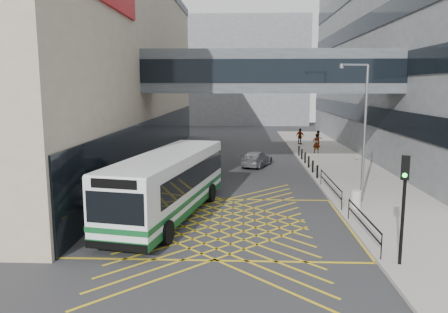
# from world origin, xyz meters

# --- Properties ---
(ground) EXTENTS (120.00, 120.00, 0.00)m
(ground) POSITION_xyz_m (0.00, 0.00, 0.00)
(ground) COLOR #333335
(building_whsmith) EXTENTS (24.17, 42.00, 16.00)m
(building_whsmith) POSITION_xyz_m (-17.98, 16.00, 8.00)
(building_whsmith) COLOR tan
(building_whsmith) RESTS_ON ground
(building_far) EXTENTS (28.00, 16.00, 18.00)m
(building_far) POSITION_xyz_m (-2.00, 60.00, 9.00)
(building_far) COLOR slate
(building_far) RESTS_ON ground
(skybridge) EXTENTS (20.00, 4.10, 3.00)m
(skybridge) POSITION_xyz_m (3.00, 12.00, 7.50)
(skybridge) COLOR #484D53
(skybridge) RESTS_ON ground
(pavement) EXTENTS (6.00, 54.00, 0.16)m
(pavement) POSITION_xyz_m (9.00, 15.00, 0.08)
(pavement) COLOR #A29D94
(pavement) RESTS_ON ground
(box_junction) EXTENTS (12.00, 9.00, 0.01)m
(box_junction) POSITION_xyz_m (0.00, 0.00, 0.00)
(box_junction) COLOR gold
(box_junction) RESTS_ON ground
(bus) EXTENTS (4.73, 11.67, 3.19)m
(bus) POSITION_xyz_m (-2.61, 1.12, 1.71)
(bus) COLOR white
(bus) RESTS_ON ground
(car_white) EXTENTS (3.10, 4.32, 1.27)m
(car_white) POSITION_xyz_m (-4.50, 3.88, 0.64)
(car_white) COLOR white
(car_white) RESTS_ON ground
(car_dark) EXTENTS (2.17, 4.87, 1.49)m
(car_dark) POSITION_xyz_m (-1.92, 10.23, 0.74)
(car_dark) COLOR black
(car_dark) RESTS_ON ground
(car_silver) EXTENTS (3.12, 4.56, 1.31)m
(car_silver) POSITION_xyz_m (2.19, 15.27, 0.65)
(car_silver) COLOR gray
(car_silver) RESTS_ON ground
(traffic_light) EXTENTS (0.33, 0.47, 3.98)m
(traffic_light) POSITION_xyz_m (6.65, -5.00, 2.75)
(traffic_light) COLOR black
(traffic_light) RESTS_ON pavement
(street_lamp) EXTENTS (1.70, 0.55, 7.49)m
(street_lamp) POSITION_xyz_m (7.51, 3.91, 4.43)
(street_lamp) COLOR slate
(street_lamp) RESTS_ON pavement
(litter_bin) EXTENTS (0.55, 0.55, 0.94)m
(litter_bin) POSITION_xyz_m (6.98, 2.46, 0.63)
(litter_bin) COLOR #ADA89E
(litter_bin) RESTS_ON pavement
(kerb_railings) EXTENTS (0.05, 12.54, 1.00)m
(kerb_railings) POSITION_xyz_m (6.15, 1.78, 0.88)
(kerb_railings) COLOR black
(kerb_railings) RESTS_ON pavement
(bollards) EXTENTS (0.14, 10.14, 0.90)m
(bollards) POSITION_xyz_m (6.25, 15.00, 0.61)
(bollards) COLOR black
(bollards) RESTS_ON pavement
(pedestrian_a) EXTENTS (0.82, 0.65, 1.87)m
(pedestrian_a) POSITION_xyz_m (8.09, 21.56, 1.10)
(pedestrian_a) COLOR gray
(pedestrian_a) RESTS_ON pavement
(pedestrian_b) EXTENTS (0.94, 0.76, 1.68)m
(pedestrian_b) POSITION_xyz_m (9.06, 26.14, 1.00)
(pedestrian_b) COLOR gray
(pedestrian_b) RESTS_ON pavement
(pedestrian_c) EXTENTS (1.13, 1.01, 1.75)m
(pedestrian_c) POSITION_xyz_m (7.38, 28.00, 1.03)
(pedestrian_c) COLOR gray
(pedestrian_c) RESTS_ON pavement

